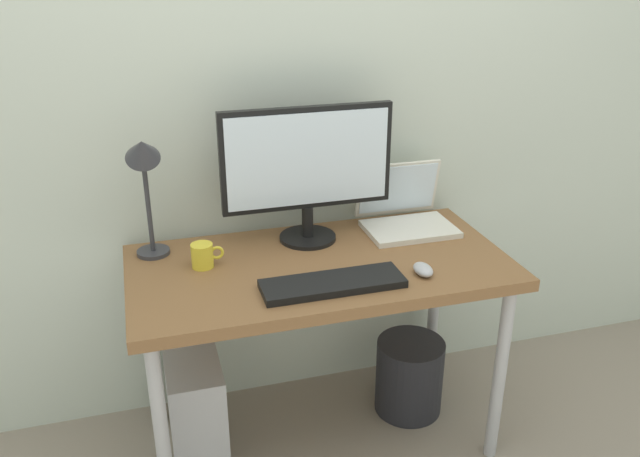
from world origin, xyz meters
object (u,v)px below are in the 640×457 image
desk_lamp (144,169)px  computer_tower (196,409)px  laptop (405,211)px  coffee_mug (203,255)px  mouse (423,270)px  keyboard (333,284)px  wastebasket (409,376)px  monitor (307,166)px  desk (320,281)px

desk_lamp → computer_tower: bearing=-63.9°
laptop → desk_lamp: (-0.91, -0.02, 0.25)m
coffee_mug → laptop: bearing=9.6°
laptop → mouse: 0.39m
keyboard → mouse: (0.30, -0.00, 0.01)m
mouse → computer_tower: bearing=164.8°
coffee_mug → mouse: bearing=-20.7°
keyboard → coffee_mug: 0.44m
wastebasket → computer_tower: bearing=-177.2°
coffee_mug → computer_tower: bearing=-144.6°
laptop → coffee_mug: (-0.76, -0.13, -0.02)m
monitor → wastebasket: size_ratio=1.98×
coffee_mug → wastebasket: (0.75, -0.01, -0.62)m
desk → desk_lamp: 0.68m
mouse → coffee_mug: (-0.66, 0.25, 0.02)m
desk_lamp → wastebasket: bearing=-7.7°
laptop → keyboard: 0.55m
desk_lamp → wastebasket: (0.90, -0.12, -0.89)m
desk → mouse: bearing=-31.6°
laptop → desk_lamp: desk_lamp is taller
monitor → computer_tower: 0.93m
computer_tower → wastebasket: bearing=2.8°
laptop → computer_tower: bearing=-167.8°
monitor → wastebasket: monitor is taller
laptop → mouse: laptop is taller
desk_lamp → wastebasket: size_ratio=1.47×
mouse → wastebasket: 0.65m
laptop → computer_tower: (-0.83, -0.18, -0.58)m
desk → coffee_mug: size_ratio=11.70×
computer_tower → desk_lamp: bearing=116.1°
monitor → coffee_mug: (-0.38, -0.11, -0.23)m
wastebasket → laptop: bearing=88.5°
laptop → wastebasket: 0.65m
desk_lamp → keyboard: size_ratio=1.00×
monitor → keyboard: monitor is taller
mouse → computer_tower: 0.93m
monitor → mouse: (0.28, -0.36, -0.26)m
desk → coffee_mug: (-0.37, 0.07, 0.11)m
keyboard → computer_tower: (-0.43, 0.20, -0.53)m
monitor → laptop: (0.37, 0.02, -0.22)m
laptop → computer_tower: size_ratio=0.76×
desk → coffee_mug: 0.40m
keyboard → desk_lamp: bearing=144.7°
monitor → keyboard: 0.45m
laptop → mouse: (-0.10, -0.38, -0.04)m
keyboard → mouse: size_ratio=4.89×
desk → laptop: bearing=27.6°
desk → computer_tower: bearing=177.1°
keyboard → coffee_mug: size_ratio=4.13×
computer_tower → keyboard: bearing=-24.7°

